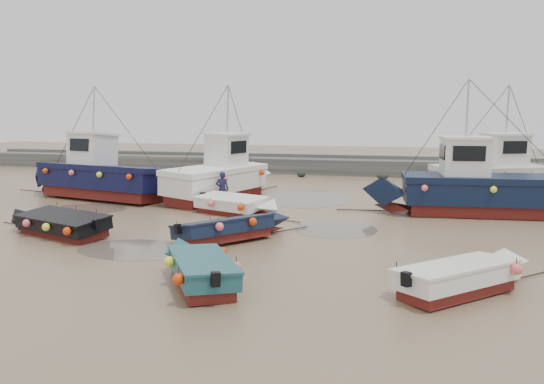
{
  "coord_description": "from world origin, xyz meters",
  "views": [
    {
      "loc": [
        6.84,
        -19.36,
        4.64
      ],
      "look_at": [
        1.29,
        2.13,
        1.4
      ],
      "focal_mm": 35.0,
      "sensor_mm": 36.0,
      "label": 1
    }
  ],
  "objects_px": {
    "dinghy_5": "(237,203)",
    "cabin_boat_1": "(222,175)",
    "cabin_boat_0": "(96,175)",
    "cabin_boat_3": "(499,174)",
    "person": "(223,207)",
    "dinghy_2": "(199,264)",
    "dinghy_4": "(58,221)",
    "dinghy_3": "(467,273)",
    "cabin_boat_2": "(472,187)",
    "dinghy_1": "(233,226)"
  },
  "relations": [
    {
      "from": "cabin_boat_2",
      "to": "dinghy_3",
      "type": "bearing_deg",
      "value": 168.56
    },
    {
      "from": "cabin_boat_0",
      "to": "cabin_boat_1",
      "type": "relative_size",
      "value": 1.13
    },
    {
      "from": "cabin_boat_3",
      "to": "person",
      "type": "height_order",
      "value": "cabin_boat_3"
    },
    {
      "from": "dinghy_3",
      "to": "dinghy_1",
      "type": "bearing_deg",
      "value": -162.59
    },
    {
      "from": "dinghy_2",
      "to": "cabin_boat_0",
      "type": "xyz_separation_m",
      "value": [
        -11.4,
        12.79,
        0.75
      ]
    },
    {
      "from": "dinghy_5",
      "to": "cabin_boat_1",
      "type": "height_order",
      "value": "cabin_boat_1"
    },
    {
      "from": "dinghy_3",
      "to": "cabin_boat_3",
      "type": "xyz_separation_m",
      "value": [
        3.32,
        17.34,
        0.82
      ]
    },
    {
      "from": "person",
      "to": "cabin_boat_3",
      "type": "bearing_deg",
      "value": -172.66
    },
    {
      "from": "dinghy_2",
      "to": "dinghy_3",
      "type": "xyz_separation_m",
      "value": [
        7.09,
        1.0,
        -0.01
      ]
    },
    {
      "from": "dinghy_4",
      "to": "cabin_boat_0",
      "type": "distance_m",
      "value": 9.28
    },
    {
      "from": "cabin_boat_0",
      "to": "cabin_boat_2",
      "type": "distance_m",
      "value": 19.8
    },
    {
      "from": "person",
      "to": "dinghy_3",
      "type": "bearing_deg",
      "value": 117.02
    },
    {
      "from": "dinghy_4",
      "to": "cabin_boat_3",
      "type": "bearing_deg",
      "value": -32.84
    },
    {
      "from": "dinghy_2",
      "to": "dinghy_5",
      "type": "height_order",
      "value": "same"
    },
    {
      "from": "dinghy_4",
      "to": "cabin_boat_0",
      "type": "relative_size",
      "value": 0.56
    },
    {
      "from": "dinghy_3",
      "to": "cabin_boat_1",
      "type": "distance_m",
      "value": 17.61
    },
    {
      "from": "dinghy_1",
      "to": "cabin_boat_2",
      "type": "relative_size",
      "value": 0.48
    },
    {
      "from": "dinghy_5",
      "to": "cabin_boat_1",
      "type": "distance_m",
      "value": 4.9
    },
    {
      "from": "dinghy_4",
      "to": "person",
      "type": "height_order",
      "value": "dinghy_4"
    },
    {
      "from": "dinghy_1",
      "to": "dinghy_4",
      "type": "bearing_deg",
      "value": -135.59
    },
    {
      "from": "cabin_boat_1",
      "to": "person",
      "type": "height_order",
      "value": "cabin_boat_1"
    },
    {
      "from": "dinghy_3",
      "to": "dinghy_4",
      "type": "bearing_deg",
      "value": -147.69
    },
    {
      "from": "dinghy_3",
      "to": "cabin_boat_3",
      "type": "height_order",
      "value": "cabin_boat_3"
    },
    {
      "from": "dinghy_5",
      "to": "dinghy_2",
      "type": "bearing_deg",
      "value": 33.57
    },
    {
      "from": "cabin_boat_0",
      "to": "cabin_boat_3",
      "type": "xyz_separation_m",
      "value": [
        21.81,
        5.55,
        0.07
      ]
    },
    {
      "from": "cabin_boat_1",
      "to": "cabin_boat_3",
      "type": "bearing_deg",
      "value": 32.71
    },
    {
      "from": "cabin_boat_3",
      "to": "person",
      "type": "bearing_deg",
      "value": -90.84
    },
    {
      "from": "cabin_boat_2",
      "to": "person",
      "type": "height_order",
      "value": "cabin_boat_2"
    },
    {
      "from": "cabin_boat_3",
      "to": "dinghy_2",
      "type": "bearing_deg",
      "value": -55.24
    },
    {
      "from": "dinghy_2",
      "to": "person",
      "type": "bearing_deg",
      "value": 73.87
    },
    {
      "from": "cabin_boat_2",
      "to": "dinghy_2",
      "type": "bearing_deg",
      "value": 141.59
    },
    {
      "from": "dinghy_2",
      "to": "cabin_boat_2",
      "type": "bearing_deg",
      "value": 23.77
    },
    {
      "from": "dinghy_5",
      "to": "cabin_boat_0",
      "type": "distance_m",
      "value": 9.65
    },
    {
      "from": "dinghy_3",
      "to": "cabin_boat_2",
      "type": "distance_m",
      "value": 11.89
    },
    {
      "from": "dinghy_4",
      "to": "cabin_boat_2",
      "type": "bearing_deg",
      "value": -42.83
    },
    {
      "from": "dinghy_4",
      "to": "cabin_boat_0",
      "type": "height_order",
      "value": "cabin_boat_0"
    },
    {
      "from": "cabin_boat_0",
      "to": "cabin_boat_3",
      "type": "distance_m",
      "value": 22.51
    },
    {
      "from": "cabin_boat_0",
      "to": "cabin_boat_1",
      "type": "height_order",
      "value": "same"
    },
    {
      "from": "dinghy_2",
      "to": "dinghy_3",
      "type": "relative_size",
      "value": 1.08
    },
    {
      "from": "dinghy_2",
      "to": "dinghy_5",
      "type": "bearing_deg",
      "value": 69.38
    },
    {
      "from": "cabin_boat_0",
      "to": "dinghy_3",
      "type": "bearing_deg",
      "value": -109.31
    },
    {
      "from": "cabin_boat_0",
      "to": "dinghy_1",
      "type": "bearing_deg",
      "value": -112.6
    },
    {
      "from": "cabin_boat_0",
      "to": "cabin_boat_2",
      "type": "bearing_deg",
      "value": -76.78
    },
    {
      "from": "dinghy_5",
      "to": "cabin_boat_0",
      "type": "height_order",
      "value": "cabin_boat_0"
    },
    {
      "from": "cabin_boat_1",
      "to": "cabin_boat_2",
      "type": "bearing_deg",
      "value": 10.83
    },
    {
      "from": "dinghy_3",
      "to": "cabin_boat_1",
      "type": "height_order",
      "value": "cabin_boat_1"
    },
    {
      "from": "cabin_boat_3",
      "to": "dinghy_4",
      "type": "bearing_deg",
      "value": -77.86
    },
    {
      "from": "person",
      "to": "dinghy_2",
      "type": "bearing_deg",
      "value": 89.34
    },
    {
      "from": "cabin_boat_2",
      "to": "person",
      "type": "xyz_separation_m",
      "value": [
        -11.99,
        -0.92,
        -1.32
      ]
    },
    {
      "from": "cabin_boat_3",
      "to": "dinghy_5",
      "type": "bearing_deg",
      "value": -82.17
    }
  ]
}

